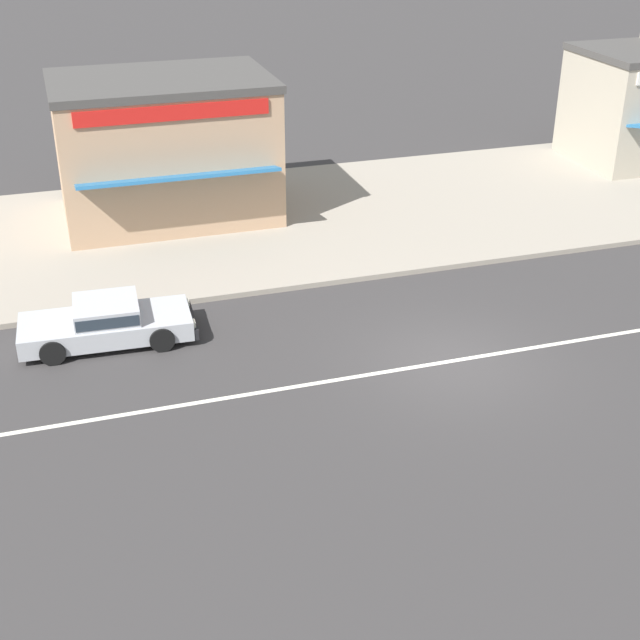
% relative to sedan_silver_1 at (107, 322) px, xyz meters
% --- Properties ---
extents(ground_plane, '(160.00, 160.00, 0.00)m').
position_rel_sedan_silver_1_xyz_m(ground_plane, '(7.55, -3.38, -0.53)').
color(ground_plane, '#383535').
extents(lane_centre_stripe, '(50.40, 0.14, 0.01)m').
position_rel_sedan_silver_1_xyz_m(lane_centre_stripe, '(7.55, -3.38, -0.53)').
color(lane_centre_stripe, silver).
rests_on(lane_centre_stripe, ground).
extents(kerb_strip, '(68.00, 10.00, 0.15)m').
position_rel_sedan_silver_1_xyz_m(kerb_strip, '(7.55, 6.40, -0.46)').
color(kerb_strip, '#9E9384').
rests_on(kerb_strip, ground).
extents(sedan_silver_1, '(4.22, 1.93, 1.06)m').
position_rel_sedan_silver_1_xyz_m(sedan_silver_1, '(0.00, 0.00, 0.00)').
color(sedan_silver_1, '#B7BABF').
rests_on(sedan_silver_1, ground).
extents(shopfront_corner_warung, '(6.69, 5.50, 4.39)m').
position_rel_sedan_silver_1_xyz_m(shopfront_corner_warung, '(2.75, 7.95, 1.82)').
color(shopfront_corner_warung, tan).
rests_on(shopfront_corner_warung, kerb_strip).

